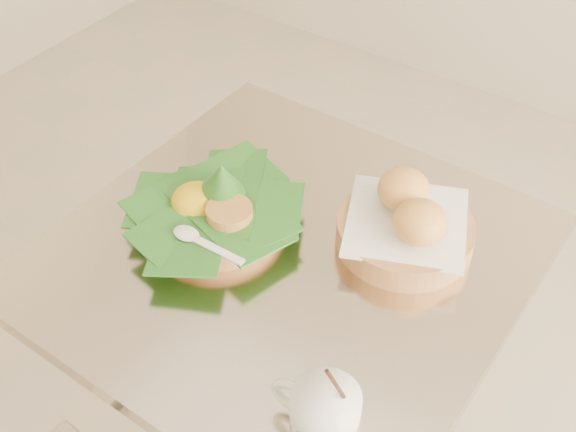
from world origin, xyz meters
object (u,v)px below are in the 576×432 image
Objects in this scene: rice_basket at (216,206)px; coffee_mug at (323,412)px; cafe_table at (287,337)px; bread_basket at (407,224)px.

rice_basket is 1.84× the size of coffee_mug.
bread_basket reaches higher than cafe_table.
bread_basket is at bearing 25.72° from rice_basket.
coffee_mug is at bearing -78.98° from bread_basket.
cafe_table is 0.41m from coffee_mug.
rice_basket is 0.31m from bread_basket.
coffee_mug is (0.21, -0.23, 0.26)m from cafe_table.
rice_basket is at bearing -175.50° from cafe_table.
cafe_table is at bearing 4.50° from rice_basket.
rice_basket is 0.41m from coffee_mug.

